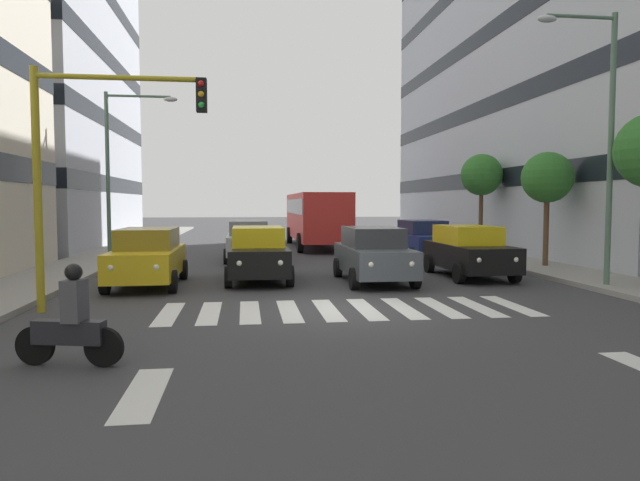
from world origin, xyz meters
name	(u,v)px	position (x,y,z in m)	size (l,w,h in m)	color
ground_plane	(347,309)	(0.00, 0.00, 0.00)	(180.00, 180.00, 0.00)	#38383A
building_left_block_0	(559,48)	(-15.02, -17.50, 11.09)	(10.22, 28.05, 22.18)	#ADB2BC
building_right_block_0	(19,59)	(15.02, -22.26, 10.69)	(10.22, 18.51, 21.38)	#ADB2BC
crosswalk_markings	(347,309)	(0.00, 0.00, 0.00)	(8.55, 2.80, 0.01)	silver
lane_arrow_1	(144,393)	(3.67, 5.50, 0.00)	(0.50, 2.20, 0.01)	silver
car_0	(469,251)	(-5.07, -5.28, 0.89)	(2.02, 4.44, 1.72)	black
car_1	(373,254)	(-1.64, -4.47, 0.89)	(2.02, 4.44, 1.72)	#474C51
car_2	(258,253)	(1.93, -5.29, 0.89)	(2.02, 4.44, 1.72)	black
car_3	(148,256)	(5.23, -4.57, 0.89)	(2.02, 4.44, 1.72)	gold
car_row2_0	(248,240)	(2.19, -11.94, 0.89)	(2.02, 4.44, 1.72)	#B2B7BC
car_row2_1	(423,239)	(-5.47, -11.49, 0.89)	(2.02, 4.44, 1.72)	navy
bus_behind_traffic	(316,214)	(-1.64, -19.12, 1.86)	(2.78, 10.50, 3.00)	red
motorcycle_with_rider	(71,324)	(4.98, 4.05, 0.65)	(1.68, 0.48, 1.57)	black
traffic_light_gantry	(86,151)	(5.88, -0.55, 3.66)	(3.85, 0.36, 5.50)	#AD991E
street_lamp_left	(600,123)	(-7.61, -2.12, 4.72)	(2.37, 0.28, 7.63)	#4C6B56
street_lamp_right	(120,157)	(7.46, -11.82, 4.39)	(2.95, 0.28, 6.89)	#4C6B56
street_tree_1	(547,178)	(-8.80, -7.08, 3.40)	(1.88, 1.88, 4.22)	#513823
street_tree_2	(482,175)	(-8.89, -13.29, 3.80)	(1.97, 1.97, 4.67)	#513823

